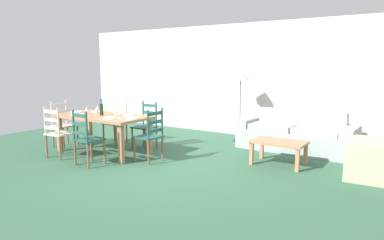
{
  "coord_description": "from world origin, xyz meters",
  "views": [
    {
      "loc": [
        3.85,
        -4.6,
        1.7
      ],
      "look_at": [
        0.47,
        0.53,
        0.75
      ],
      "focal_mm": 32.95,
      "sensor_mm": 36.0,
      "label": 1
    }
  ],
  "objects_px": {
    "wine_glass_far_left": "(98,108)",
    "dining_chair_head_east": "(150,135)",
    "dining_chair_far_right": "(146,125)",
    "dining_chair_head_west": "(63,124)",
    "standing_lamp": "(241,79)",
    "wine_bottle": "(101,109)",
    "wine_glass_near_left": "(87,109)",
    "dining_chair_near_right": "(86,138)",
    "coffee_table": "(279,145)",
    "dining_chair_far_left": "(117,122)",
    "armchair_upholstered": "(381,161)",
    "couch": "(296,136)",
    "dining_chair_near_left": "(58,132)",
    "wine_glass_near_right": "(119,113)",
    "coffee_cup_primary": "(116,113)",
    "wine_glass_far_right": "(130,111)",
    "dining_table": "(103,120)",
    "coffee_cup_secondary": "(97,111)"
  },
  "relations": [
    {
      "from": "couch",
      "to": "armchair_upholstered",
      "type": "distance_m",
      "value": 1.88
    },
    {
      "from": "dining_table",
      "to": "wine_glass_far_left",
      "type": "bearing_deg",
      "value": 154.42
    },
    {
      "from": "wine_glass_near_left",
      "to": "wine_glass_far_right",
      "type": "distance_m",
      "value": 0.94
    },
    {
      "from": "dining_chair_head_west",
      "to": "coffee_table",
      "type": "bearing_deg",
      "value": 14.33
    },
    {
      "from": "dining_chair_far_right",
      "to": "wine_glass_far_left",
      "type": "height_order",
      "value": "dining_chair_far_right"
    },
    {
      "from": "dining_chair_near_right",
      "to": "dining_chair_head_west",
      "type": "xyz_separation_m",
      "value": [
        -1.61,
        0.74,
        0.0
      ]
    },
    {
      "from": "coffee_cup_secondary",
      "to": "armchair_upholstered",
      "type": "distance_m",
      "value": 5.16
    },
    {
      "from": "dining_chair_far_left",
      "to": "armchair_upholstered",
      "type": "distance_m",
      "value": 5.17
    },
    {
      "from": "wine_glass_far_right",
      "to": "coffee_table",
      "type": "relative_size",
      "value": 0.18
    },
    {
      "from": "dining_chair_near_right",
      "to": "wine_bottle",
      "type": "xyz_separation_m",
      "value": [
        -0.44,
        0.75,
        0.39
      ]
    },
    {
      "from": "coffee_cup_secondary",
      "to": "armchair_upholstered",
      "type": "relative_size",
      "value": 0.08
    },
    {
      "from": "coffee_cup_secondary",
      "to": "couch",
      "type": "xyz_separation_m",
      "value": [
        3.37,
        2.19,
        -0.5
      ]
    },
    {
      "from": "dining_chair_head_west",
      "to": "dining_chair_head_east",
      "type": "bearing_deg",
      "value": 1.01
    },
    {
      "from": "dining_chair_head_west",
      "to": "dining_chair_head_east",
      "type": "distance_m",
      "value": 2.37
    },
    {
      "from": "dining_chair_head_west",
      "to": "wine_glass_near_right",
      "type": "distance_m",
      "value": 1.82
    },
    {
      "from": "dining_chair_near_right",
      "to": "standing_lamp",
      "type": "xyz_separation_m",
      "value": [
        1.31,
        3.24,
        0.93
      ]
    },
    {
      "from": "dining_chair_head_east",
      "to": "wine_glass_near_left",
      "type": "distance_m",
      "value": 1.55
    },
    {
      "from": "dining_chair_near_left",
      "to": "wine_glass_near_right",
      "type": "xyz_separation_m",
      "value": [
        1.02,
        0.58,
        0.38
      ]
    },
    {
      "from": "dining_chair_near_right",
      "to": "dining_chair_far_left",
      "type": "xyz_separation_m",
      "value": [
        -0.86,
        1.55,
        0.0
      ]
    },
    {
      "from": "dining_chair_near_left",
      "to": "coffee_cup_primary",
      "type": "bearing_deg",
      "value": 49.84
    },
    {
      "from": "dining_chair_far_left",
      "to": "coffee_cup_secondary",
      "type": "relative_size",
      "value": 10.67
    },
    {
      "from": "dining_chair_far_right",
      "to": "dining_chair_head_west",
      "type": "height_order",
      "value": "same"
    },
    {
      "from": "dining_chair_far_right",
      "to": "dining_chair_head_east",
      "type": "bearing_deg",
      "value": -45.11
    },
    {
      "from": "dining_chair_far_right",
      "to": "coffee_cup_secondary",
      "type": "bearing_deg",
      "value": -135.32
    },
    {
      "from": "standing_lamp",
      "to": "wine_bottle",
      "type": "bearing_deg",
      "value": -124.98
    },
    {
      "from": "dining_chair_far_right",
      "to": "coffee_table",
      "type": "relative_size",
      "value": 1.07
    },
    {
      "from": "dining_chair_far_left",
      "to": "dining_chair_head_west",
      "type": "height_order",
      "value": "same"
    },
    {
      "from": "dining_chair_far_right",
      "to": "wine_glass_near_right",
      "type": "height_order",
      "value": "dining_chair_far_right"
    },
    {
      "from": "coffee_table",
      "to": "armchair_upholstered",
      "type": "height_order",
      "value": "armchair_upholstered"
    },
    {
      "from": "dining_chair_head_east",
      "to": "coffee_table",
      "type": "relative_size",
      "value": 1.07
    },
    {
      "from": "dining_chair_far_left",
      "to": "wine_glass_near_left",
      "type": "bearing_deg",
      "value": -82.53
    },
    {
      "from": "wine_glass_far_left",
      "to": "wine_bottle",
      "type": "bearing_deg",
      "value": -30.06
    },
    {
      "from": "couch",
      "to": "standing_lamp",
      "type": "xyz_separation_m",
      "value": [
        -1.35,
        0.18,
        1.12
      ]
    },
    {
      "from": "dining_chair_head_west",
      "to": "coffee_cup_primary",
      "type": "bearing_deg",
      "value": 5.14
    },
    {
      "from": "wine_glass_far_left",
      "to": "dining_chair_head_east",
      "type": "bearing_deg",
      "value": -5.39
    },
    {
      "from": "dining_chair_far_left",
      "to": "armchair_upholstered",
      "type": "xyz_separation_m",
      "value": [
        5.14,
        0.55,
        -0.23
      ]
    },
    {
      "from": "dining_chair_near_left",
      "to": "dining_chair_far_left",
      "type": "bearing_deg",
      "value": 90.17
    },
    {
      "from": "coffee_cup_primary",
      "to": "couch",
      "type": "distance_m",
      "value": 3.61
    },
    {
      "from": "wine_bottle",
      "to": "dining_chair_head_west",
      "type": "bearing_deg",
      "value": -179.35
    },
    {
      "from": "dining_chair_near_left",
      "to": "dining_chair_near_right",
      "type": "bearing_deg",
      "value": -3.32
    },
    {
      "from": "dining_chair_near_left",
      "to": "wine_glass_far_left",
      "type": "distance_m",
      "value": 0.96
    },
    {
      "from": "dining_chair_head_west",
      "to": "couch",
      "type": "distance_m",
      "value": 4.87
    },
    {
      "from": "wine_bottle",
      "to": "coffee_table",
      "type": "bearing_deg",
      "value": 19.09
    },
    {
      "from": "wine_glass_far_right",
      "to": "coffee_cup_primary",
      "type": "height_order",
      "value": "wine_glass_far_right"
    },
    {
      "from": "dining_chair_far_right",
      "to": "wine_glass_far_left",
      "type": "bearing_deg",
      "value": -138.32
    },
    {
      "from": "coffee_cup_secondary",
      "to": "coffee_table",
      "type": "distance_m",
      "value": 3.59
    },
    {
      "from": "dining_chair_near_left",
      "to": "coffee_cup_secondary",
      "type": "xyz_separation_m",
      "value": [
        0.15,
        0.82,
        0.32
      ]
    },
    {
      "from": "coffee_cup_secondary",
      "to": "standing_lamp",
      "type": "height_order",
      "value": "standing_lamp"
    },
    {
      "from": "dining_chair_far_left",
      "to": "couch",
      "type": "distance_m",
      "value": 3.84
    },
    {
      "from": "coffee_table",
      "to": "dining_chair_near_left",
      "type": "bearing_deg",
      "value": -153.39
    }
  ]
}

